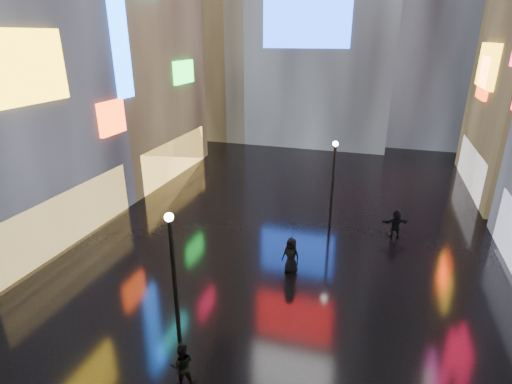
% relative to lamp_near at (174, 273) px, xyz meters
% --- Properties ---
extents(ground, '(140.00, 140.00, 0.00)m').
position_rel_lamp_near_xyz_m(ground, '(2.01, 11.11, -2.94)').
color(ground, black).
rests_on(ground, ground).
extents(building_left_far, '(10.28, 12.00, 22.00)m').
position_rel_lamp_near_xyz_m(building_left_far, '(-13.97, 17.11, 8.04)').
color(building_left_far, black).
rests_on(building_left_far, ground).
extents(tower_flank_left, '(10.00, 10.00, 26.00)m').
position_rel_lamp_near_xyz_m(tower_flank_left, '(-11.99, 33.11, 10.06)').
color(tower_flank_left, black).
rests_on(tower_flank_left, ground).
extents(lamp_near, '(0.30, 0.30, 5.20)m').
position_rel_lamp_near_xyz_m(lamp_near, '(0.00, 0.00, 0.00)').
color(lamp_near, black).
rests_on(lamp_near, ground).
extents(lamp_far, '(0.30, 0.30, 5.20)m').
position_rel_lamp_near_xyz_m(lamp_far, '(4.06, 11.18, 0.00)').
color(lamp_far, black).
rests_on(lamp_far, ground).
extents(pedestrian_1, '(0.95, 0.88, 1.58)m').
position_rel_lamp_near_xyz_m(pedestrian_1, '(1.05, -1.75, -2.15)').
color(pedestrian_1, black).
rests_on(pedestrian_1, ground).
extents(pedestrian_4, '(1.01, 0.80, 1.80)m').
position_rel_lamp_near_xyz_m(pedestrian_4, '(2.92, 5.73, -2.04)').
color(pedestrian_4, black).
rests_on(pedestrian_4, ground).
extents(pedestrian_5, '(1.57, 0.95, 1.61)m').
position_rel_lamp_near_xyz_m(pedestrian_5, '(7.70, 10.97, -2.14)').
color(pedestrian_5, black).
rests_on(pedestrian_5, ground).
extents(umbrella_2, '(1.42, 1.42, 0.94)m').
position_rel_lamp_near_xyz_m(umbrella_2, '(2.92, 5.73, -0.67)').
color(umbrella_2, black).
rests_on(umbrella_2, pedestrian_4).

